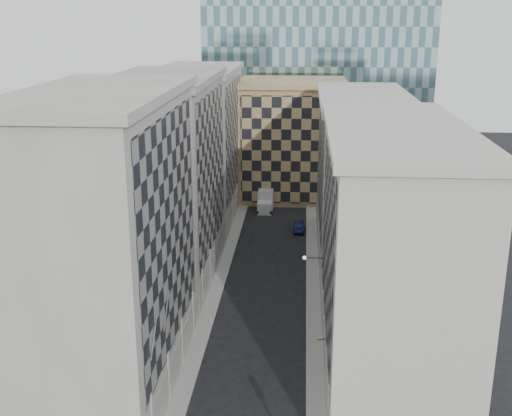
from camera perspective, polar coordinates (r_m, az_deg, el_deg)
The scene contains 14 objects.
sidewalk_west at distance 70.89m, azimuth -3.49°, elevation -7.07°, with size 1.50×100.00×0.15m, color gray.
sidewalk_east at distance 70.31m, azimuth 5.09°, elevation -7.31°, with size 1.50×100.00×0.15m, color gray.
bldg_left_a at distance 50.44m, azimuth -12.99°, elevation -3.29°, with size 10.80×22.80×23.70m.
bldg_left_b at distance 70.93m, azimuth -7.84°, elevation 2.45°, with size 10.80×22.80×22.70m.
bldg_left_c at distance 92.11m, azimuth -5.02°, elevation 5.59°, with size 10.80×22.80×21.70m.
bldg_right_a at distance 52.98m, azimuth 11.65°, elevation -3.94°, with size 10.80×26.80×20.70m.
bldg_right_b at distance 78.77m, azimuth 9.30°, elevation 2.74°, with size 10.80×28.80×19.70m.
tan_block at distance 103.86m, azimuth 3.22°, elevation 6.14°, with size 16.80×14.80×18.80m.
church_tower at distance 116.19m, azimuth 2.50°, elevation 16.00°, with size 7.20×7.20×51.50m.
flagpoles_left at distance 46.28m, azimuth -8.49°, elevation -10.10°, with size 0.10×6.33×2.33m.
bracket_lamp at distance 62.39m, azimuth 4.49°, elevation -4.43°, with size 1.98×0.36×0.36m.
box_truck at distance 97.83m, azimuth 0.85°, elevation 0.60°, with size 2.27×5.55×3.04m.
dark_car at distance 88.54m, azimuth 3.84°, elevation -1.66°, with size 1.42×4.07×1.34m, color #0E0F33.
shop_sign at distance 52.17m, azimuth 5.60°, elevation -11.85°, with size 0.69×0.60×0.69m.
Camera 1 is at (3.87, -34.10, 28.93)m, focal length 45.00 mm.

